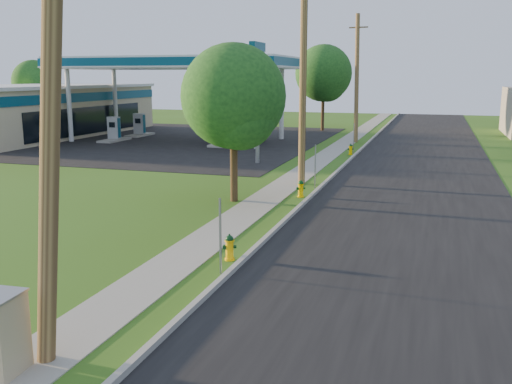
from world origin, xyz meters
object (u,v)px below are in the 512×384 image
utility_pole_far (357,78)px  hydrant_mid (301,189)px  tree_verge (235,101)px  fuel_pump_se (241,131)px  hydrant_near (230,247)px  car_silver (238,132)px  fuel_pump_nw (114,132)px  utility_cabinet (1,335)px  fuel_pump_sw (140,128)px  fuel_pump_ne (223,136)px  hydrant_far (351,149)px  utility_pole_mid (303,77)px  tree_back (35,83)px  tree_lot (324,75)px  price_pylon (257,68)px  utility_pole_near (51,89)px

utility_pole_far → hydrant_mid: bearing=-88.2°
tree_verge → fuel_pump_se: bearing=108.6°
hydrant_near → car_silver: (-9.26, 27.22, 0.37)m
fuel_pump_nw → utility_cabinet: bearing=-61.7°
fuel_pump_sw → fuel_pump_nw: bearing=-90.0°
fuel_pump_ne → fuel_pump_nw: bearing=180.0°
utility_pole_far → hydrant_far: size_ratio=13.09×
utility_pole_far → tree_verge: bearing=-94.2°
utility_pole_mid → fuel_pump_nw: utility_pole_mid is taller
fuel_pump_se → tree_back: size_ratio=0.49×
tree_back → fuel_pump_ne: bearing=-22.8°
hydrant_mid → hydrant_far: 13.72m
utility_pole_mid → fuel_pump_sw: 25.05m
fuel_pump_se → tree_lot: bearing=62.7°
hydrant_near → car_silver: 28.76m
utility_pole_mid → tree_back: bearing=145.0°
utility_pole_far → price_pylon: size_ratio=1.39×
tree_lot → utility_pole_far: bearing=-64.1°
tree_lot → hydrant_mid: bearing=-80.9°
hydrant_near → fuel_pump_ne: bearing=111.2°
hydrant_near → price_pylon: bearing=104.9°
fuel_pump_nw → fuel_pump_sw: size_ratio=1.00×
car_silver → fuel_pump_nw: bearing=82.7°
hydrant_near → utility_cabinet: utility_cabinet is taller
fuel_pump_ne → car_silver: size_ratio=0.74×
utility_pole_mid → car_silver: size_ratio=2.26×
utility_pole_near → hydrant_far: (0.73, 28.81, -4.45)m
fuel_pump_se → tree_verge: (7.24, -21.56, 3.33)m
hydrant_mid → utility_cabinet: (-1.52, -15.70, 0.36)m
utility_pole_mid → hydrant_mid: utility_pole_mid is taller
fuel_pump_sw → tree_back: (-15.07, 6.12, 3.51)m
hydrant_far → car_silver: size_ratio=0.17×
fuel_pump_nw → hydrant_mid: fuel_pump_nw is taller
hydrant_far → fuel_pump_ne: bearing=167.2°
utility_pole_mid → fuel_pump_ne: bearing=124.4°
tree_lot → utility_cabinet: (3.19, -44.99, -4.31)m
hydrant_near → hydrant_far: (0.05, 22.48, -0.01)m
utility_pole_near → fuel_pump_se: size_ratio=2.96×
fuel_pump_se → fuel_pump_sw: bearing=180.0°
tree_back → hydrant_near: bearing=-46.0°
fuel_pump_nw → fuel_pump_sw: (0.00, 4.00, 0.00)m
tree_verge → hydrant_near: 8.35m
utility_cabinet → fuel_pump_sw: bearing=115.6°
fuel_pump_nw → car_silver: (9.32, 2.55, 0.02)m
fuel_pump_sw → tree_verge: tree_verge is taller
tree_verge → car_silver: (-6.92, 20.11, -3.31)m
fuel_pump_nw → hydrant_near: bearing=-53.0°
car_silver → utility_pole_far: bearing=-96.6°
price_pylon → tree_lot: tree_lot is taller
fuel_pump_sw → fuel_pump_se: size_ratio=1.00×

